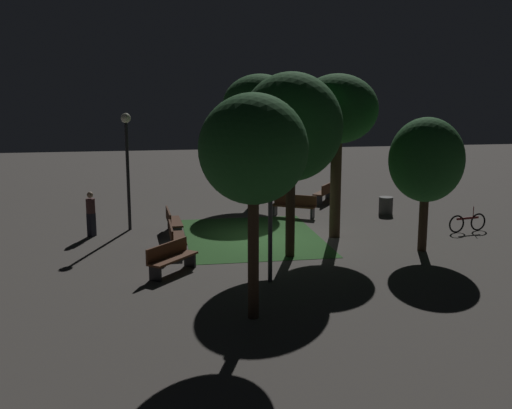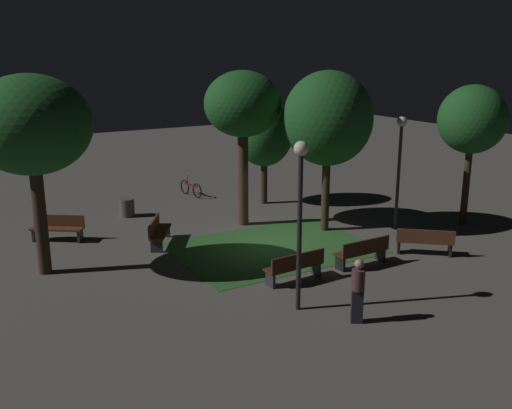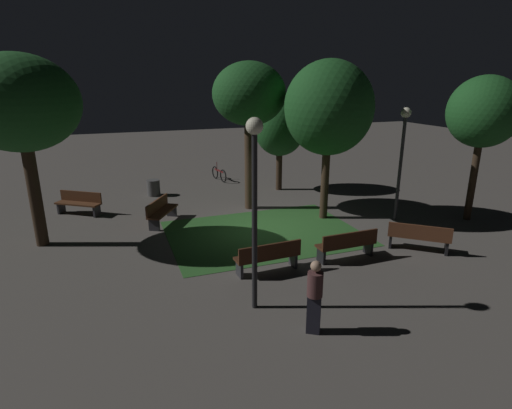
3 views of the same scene
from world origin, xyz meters
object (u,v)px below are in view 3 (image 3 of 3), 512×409
at_px(bench_front_right, 268,256).
at_px(tree_back_left, 20,104).
at_px(trash_bin, 154,188).
at_px(bicycle, 219,174).
at_px(bench_lawn_edge, 161,210).
at_px(tree_left_canopy, 280,127).
at_px(lamp_post_plaza_west, 403,144).
at_px(bench_path_side, 347,244).
at_px(tree_right_canopy, 329,109).
at_px(tree_near_wall, 249,96).
at_px(bench_corner, 79,202).
at_px(tree_lawn_side, 484,113).
at_px(pedestrian, 315,295).
at_px(bench_by_lamp, 419,236).
at_px(lamp_post_near_wall, 255,183).

xyz_separation_m(bench_front_right, tree_back_left, (-6.02, 4.27, 3.86)).
bearing_deg(trash_bin, bicycle, 26.80).
height_order(bench_lawn_edge, tree_left_canopy, tree_left_canopy).
height_order(lamp_post_plaza_west, trash_bin, lamp_post_plaza_west).
relative_size(bench_front_right, bench_path_side, 1.01).
distance_m(tree_right_canopy, tree_near_wall, 3.09).
bearing_deg(tree_near_wall, tree_back_left, -169.48).
distance_m(bench_corner, bicycle, 7.42).
height_order(bench_lawn_edge, trash_bin, bench_lawn_edge).
distance_m(tree_back_left, tree_near_wall, 7.58).
height_order(tree_left_canopy, bicycle, tree_left_canopy).
relative_size(tree_lawn_side, pedestrian, 3.23).
relative_size(tree_right_canopy, trash_bin, 7.99).
bearing_deg(tree_back_left, bench_path_side, -26.74).
bearing_deg(bench_by_lamp, lamp_post_plaza_west, 64.78).
xyz_separation_m(tree_back_left, tree_right_canopy, (9.67, -0.74, -0.29)).
distance_m(bench_corner, tree_left_canopy, 9.10).
xyz_separation_m(bench_by_lamp, tree_back_left, (-10.84, 4.50, 3.86)).
distance_m(tree_near_wall, trash_bin, 6.26).
xyz_separation_m(bench_front_right, lamp_post_near_wall, (-0.94, -1.54, 2.47)).
relative_size(bench_corner, pedestrian, 1.09).
xyz_separation_m(bench_corner, tree_lawn_side, (13.68, -5.63, 3.44)).
height_order(bench_corner, tree_right_canopy, tree_right_canopy).
relative_size(bench_front_right, bench_lawn_edge, 1.01).
bearing_deg(bicycle, tree_near_wall, -90.77).
distance_m(bench_corner, trash_bin, 3.47).
distance_m(bench_front_right, pedestrian, 2.88).
xyz_separation_m(bench_corner, tree_back_left, (-0.99, -2.89, 3.86)).
bearing_deg(tree_left_canopy, trash_bin, 170.40).
bearing_deg(tree_lawn_side, lamp_post_near_wall, -162.24).
bearing_deg(tree_near_wall, bench_lawn_edge, -170.21).
bearing_deg(bench_corner, bench_by_lamp, -36.86).
distance_m(lamp_post_near_wall, lamp_post_plaza_west, 8.06).
bearing_deg(tree_lawn_side, tree_back_left, 169.42).
xyz_separation_m(bench_lawn_edge, tree_right_canopy, (5.84, -1.50, 3.57)).
relative_size(tree_back_left, tree_near_wall, 1.01).
distance_m(bench_path_side, tree_left_canopy, 8.40).
bearing_deg(tree_left_canopy, lamp_post_near_wall, -116.09).
distance_m(bench_front_right, tree_left_canopy, 9.10).
height_order(tree_back_left, bicycle, tree_back_left).
height_order(bench_lawn_edge, pedestrian, pedestrian).
xyz_separation_m(bench_front_right, bench_corner, (-5.03, 7.16, 0.00)).
bearing_deg(tree_right_canopy, bench_front_right, -135.95).
height_order(bench_front_right, bench_corner, same).
bearing_deg(tree_near_wall, bench_corner, 166.86).
distance_m(tree_lawn_side, pedestrian, 10.28).
bearing_deg(lamp_post_plaza_west, bench_front_right, -158.24).
bearing_deg(bench_front_right, lamp_post_plaza_west, 21.76).
bearing_deg(bench_front_right, tree_left_canopy, 65.03).
xyz_separation_m(tree_lawn_side, trash_bin, (-10.67, 7.37, -3.56)).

